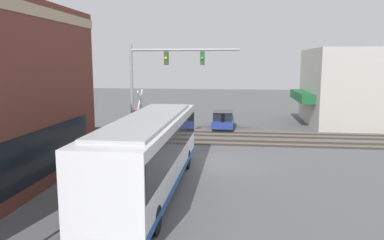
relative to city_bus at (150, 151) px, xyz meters
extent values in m
plane|color=#565659|center=(4.89, -2.80, -1.85)|extent=(120.00, 120.00, 0.00)
cube|color=black|center=(-2.76, 4.75, -0.15)|extent=(14.09, 0.12, 2.20)
cube|color=#B2ADA3|center=(19.87, -14.73, 1.60)|extent=(10.15, 8.87, 6.90)
cube|color=#19592D|center=(19.87, -9.75, 0.75)|extent=(7.11, 1.20, 0.80)
cube|color=silver|center=(0.01, 0.00, -0.02)|extent=(11.93, 2.55, 2.80)
cube|color=black|center=(0.01, 0.00, 0.40)|extent=(11.69, 2.59, 1.18)
cube|color=#194CA5|center=(0.01, 0.00, -1.25)|extent=(11.69, 2.58, 0.24)
cube|color=#A5A8AA|center=(0.01, 0.00, 1.44)|extent=(10.14, 2.17, 0.12)
cylinder|color=black|center=(3.77, 0.00, -1.35)|extent=(1.00, 2.57, 1.00)
cylinder|color=black|center=(-4.16, 0.00, -1.35)|extent=(1.00, 2.57, 1.00)
cylinder|color=gray|center=(9.12, 3.37, 1.61)|extent=(0.20, 0.20, 6.91)
cylinder|color=gray|center=(9.12, -0.25, 4.66)|extent=(0.16, 7.25, 0.16)
cube|color=#284723|center=(9.12, 0.96, 4.11)|extent=(0.30, 0.27, 0.90)
sphere|color=yellow|center=(8.95, 0.96, 4.11)|extent=(0.20, 0.20, 0.20)
cube|color=#284723|center=(9.12, -1.46, 4.11)|extent=(0.30, 0.27, 0.90)
sphere|color=green|center=(8.95, -1.46, 4.11)|extent=(0.20, 0.20, 0.20)
cylinder|color=gray|center=(9.39, 2.86, -0.05)|extent=(0.14, 0.14, 3.60)
cube|color=white|center=(9.39, 2.86, 1.25)|extent=(1.41, 0.06, 1.41)
cube|color=white|center=(9.39, 2.86, 1.25)|extent=(1.41, 0.06, 1.41)
cylinder|color=#38383A|center=(9.39, 2.86, 0.45)|extent=(0.08, 0.90, 0.08)
sphere|color=red|center=(9.34, 2.41, 0.45)|extent=(0.28, 0.28, 0.28)
sphere|color=red|center=(9.34, 3.31, 0.45)|extent=(0.28, 0.28, 0.28)
cube|color=#332D28|center=(10.89, -2.80, -1.83)|extent=(2.60, 60.00, 0.03)
cube|color=#6B6056|center=(10.17, -2.80, -1.77)|extent=(0.07, 60.00, 0.15)
cube|color=#6B6056|center=(11.61, -2.80, -1.77)|extent=(0.07, 60.00, 0.15)
cube|color=#332D28|center=(14.09, -2.80, -1.83)|extent=(2.60, 60.00, 0.03)
cube|color=#6B6056|center=(13.37, -2.80, -1.77)|extent=(0.07, 60.00, 0.15)
cube|color=#6B6056|center=(14.81, -2.80, -1.77)|extent=(0.07, 60.00, 0.15)
cube|color=navy|center=(16.61, -2.60, -1.31)|extent=(4.36, 1.80, 0.57)
cube|color=black|center=(16.39, -2.60, -0.68)|extent=(2.40, 1.62, 0.68)
cylinder|color=black|center=(17.96, -2.60, -1.53)|extent=(0.64, 1.82, 0.64)
cylinder|color=black|center=(15.26, -2.60, -1.53)|extent=(0.64, 1.82, 0.64)
camera|label=1|loc=(-15.69, -3.80, 3.83)|focal=35.00mm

